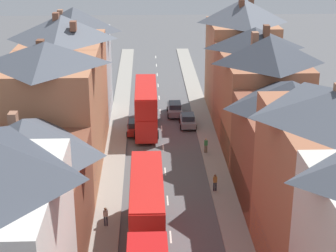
{
  "coord_description": "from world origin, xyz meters",
  "views": [
    {
      "loc": [
        -1.71,
        -13.8,
        23.32
      ],
      "look_at": [
        0.56,
        43.27,
        2.04
      ],
      "focal_mm": 60.0,
      "sensor_mm": 36.0,
      "label": 1
    }
  ],
  "objects_px": {
    "double_decker_bus_far_approaching": "(147,208)",
    "car_parked_right_a": "(188,120)",
    "car_near_silver": "(135,127)",
    "double_decker_bus_lead": "(146,107)",
    "car_parked_left_a": "(175,109)",
    "pedestrian_mid_right": "(106,216)",
    "pedestrian_far_right": "(206,145)",
    "pedestrian_far_left": "(215,182)"
  },
  "relations": [
    {
      "from": "double_decker_bus_lead",
      "to": "car_parked_right_a",
      "type": "xyz_separation_m",
      "value": [
        4.91,
        0.74,
        -2.01
      ]
    },
    {
      "from": "pedestrian_mid_right",
      "to": "pedestrian_far_left",
      "type": "height_order",
      "value": "same"
    },
    {
      "from": "car_near_silver",
      "to": "pedestrian_mid_right",
      "type": "height_order",
      "value": "pedestrian_mid_right"
    },
    {
      "from": "double_decker_bus_far_approaching",
      "to": "car_parked_left_a",
      "type": "distance_m",
      "value": 29.49
    },
    {
      "from": "double_decker_bus_far_approaching",
      "to": "pedestrian_far_right",
      "type": "xyz_separation_m",
      "value": [
        6.22,
        16.66,
        -1.78
      ]
    },
    {
      "from": "car_near_silver",
      "to": "car_parked_right_a",
      "type": "distance_m",
      "value": 6.49
    },
    {
      "from": "car_near_silver",
      "to": "double_decker_bus_far_approaching",
      "type": "bearing_deg",
      "value": -86.79
    },
    {
      "from": "car_near_silver",
      "to": "pedestrian_far_left",
      "type": "distance_m",
      "value": 16.8
    },
    {
      "from": "double_decker_bus_far_approaching",
      "to": "pedestrian_mid_right",
      "type": "height_order",
      "value": "double_decker_bus_far_approaching"
    },
    {
      "from": "pedestrian_far_left",
      "to": "double_decker_bus_lead",
      "type": "bearing_deg",
      "value": 110.71
    },
    {
      "from": "double_decker_bus_lead",
      "to": "car_near_silver",
      "type": "relative_size",
      "value": 2.63
    },
    {
      "from": "car_parked_right_a",
      "to": "pedestrian_far_right",
      "type": "distance_m",
      "value": 8.34
    },
    {
      "from": "car_near_silver",
      "to": "double_decker_bus_lead",
      "type": "bearing_deg",
      "value": 42.22
    },
    {
      "from": "car_near_silver",
      "to": "pedestrian_mid_right",
      "type": "relative_size",
      "value": 2.56
    },
    {
      "from": "car_near_silver",
      "to": "car_parked_right_a",
      "type": "relative_size",
      "value": 1.07
    },
    {
      "from": "pedestrian_far_right",
      "to": "double_decker_bus_lead",
      "type": "bearing_deg",
      "value": 129.69
    },
    {
      "from": "double_decker_bus_lead",
      "to": "car_near_silver",
      "type": "bearing_deg",
      "value": -137.78
    },
    {
      "from": "double_decker_bus_lead",
      "to": "car_parked_left_a",
      "type": "height_order",
      "value": "double_decker_bus_lead"
    },
    {
      "from": "pedestrian_far_right",
      "to": "car_parked_right_a",
      "type": "bearing_deg",
      "value": 99.05
    },
    {
      "from": "pedestrian_far_left",
      "to": "double_decker_bus_far_approaching",
      "type": "bearing_deg",
      "value": -127.8
    },
    {
      "from": "car_parked_left_a",
      "to": "pedestrian_far_left",
      "type": "height_order",
      "value": "pedestrian_far_left"
    },
    {
      "from": "car_parked_right_a",
      "to": "pedestrian_far_left",
      "type": "xyz_separation_m",
      "value": [
        1.23,
        -16.98,
        0.23
      ]
    },
    {
      "from": "car_parked_left_a",
      "to": "pedestrian_mid_right",
      "type": "distance_m",
      "value": 27.91
    },
    {
      "from": "double_decker_bus_lead",
      "to": "pedestrian_far_left",
      "type": "distance_m",
      "value": 17.45
    },
    {
      "from": "double_decker_bus_far_approaching",
      "to": "car_parked_right_a",
      "type": "bearing_deg",
      "value": 78.84
    },
    {
      "from": "double_decker_bus_lead",
      "to": "double_decker_bus_far_approaching",
      "type": "distance_m",
      "value": 24.16
    },
    {
      "from": "car_near_silver",
      "to": "pedestrian_far_right",
      "type": "xyz_separation_m",
      "value": [
        7.51,
        -6.32,
        0.24
      ]
    },
    {
      "from": "double_decker_bus_lead",
      "to": "pedestrian_mid_right",
      "type": "distance_m",
      "value": 22.31
    },
    {
      "from": "car_near_silver",
      "to": "car_parked_left_a",
      "type": "height_order",
      "value": "car_parked_left_a"
    },
    {
      "from": "car_parked_left_a",
      "to": "pedestrian_far_right",
      "type": "bearing_deg",
      "value": -78.24
    },
    {
      "from": "car_near_silver",
      "to": "pedestrian_far_left",
      "type": "relative_size",
      "value": 2.56
    },
    {
      "from": "car_parked_right_a",
      "to": "pedestrian_mid_right",
      "type": "bearing_deg",
      "value": -109.87
    },
    {
      "from": "double_decker_bus_far_approaching",
      "to": "pedestrian_far_right",
      "type": "height_order",
      "value": "double_decker_bus_far_approaching"
    },
    {
      "from": "car_parked_right_a",
      "to": "double_decker_bus_lead",
      "type": "bearing_deg",
      "value": -171.47
    },
    {
      "from": "double_decker_bus_far_approaching",
      "to": "pedestrian_far_right",
      "type": "distance_m",
      "value": 17.87
    },
    {
      "from": "car_parked_left_a",
      "to": "pedestrian_mid_right",
      "type": "relative_size",
      "value": 2.73
    },
    {
      "from": "car_parked_left_a",
      "to": "pedestrian_far_right",
      "type": "distance_m",
      "value": 12.81
    },
    {
      "from": "double_decker_bus_lead",
      "to": "pedestrian_mid_right",
      "type": "relative_size",
      "value": 6.71
    },
    {
      "from": "double_decker_bus_lead",
      "to": "pedestrian_mid_right",
      "type": "bearing_deg",
      "value": -98.55
    },
    {
      "from": "double_decker_bus_far_approaching",
      "to": "pedestrian_far_left",
      "type": "bearing_deg",
      "value": 52.2
    },
    {
      "from": "double_decker_bus_far_approaching",
      "to": "pedestrian_far_left",
      "type": "distance_m",
      "value": 10.17
    },
    {
      "from": "pedestrian_mid_right",
      "to": "pedestrian_far_left",
      "type": "relative_size",
      "value": 1.0
    }
  ]
}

